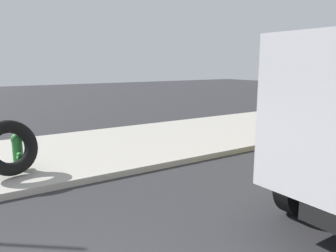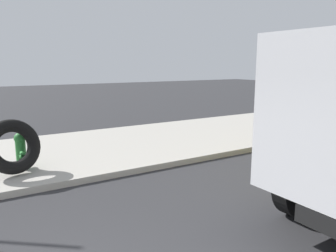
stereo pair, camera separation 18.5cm
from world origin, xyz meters
TOP-DOWN VIEW (x-y plane):
  - fire_hydrant at (0.70, 5.40)m, footprint 0.26×0.59m
  - loose_tire at (0.50, 5.05)m, footprint 1.34×0.90m

SIDE VIEW (x-z plane):
  - fire_hydrant at x=0.70m, z-range 0.18..1.04m
  - loose_tire at x=0.50m, z-range 0.15..1.41m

